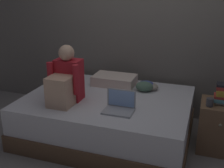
% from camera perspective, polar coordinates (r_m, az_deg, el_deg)
% --- Properties ---
extents(ground_plane, '(8.00, 8.00, 0.00)m').
position_cam_1_polar(ground_plane, '(3.35, 0.63, -13.26)').
color(ground_plane, gray).
extents(wall_back, '(5.60, 0.10, 2.70)m').
position_cam_1_polar(wall_back, '(4.00, 6.30, 12.79)').
color(wall_back, slate).
rests_on(wall_back, ground_plane).
extents(bed, '(2.00, 1.50, 0.52)m').
position_cam_1_polar(bed, '(3.53, -0.90, -6.63)').
color(bed, brown).
rests_on(bed, ground_plane).
extents(nightstand, '(0.44, 0.46, 0.57)m').
position_cam_1_polar(nightstand, '(3.47, 20.76, -8.01)').
color(nightstand, brown).
rests_on(nightstand, ground_plane).
extents(person_sitting, '(0.39, 0.44, 0.65)m').
position_cam_1_polar(person_sitting, '(3.25, -9.39, 0.58)').
color(person_sitting, '#B21E28').
rests_on(person_sitting, bed).
extents(laptop, '(0.32, 0.23, 0.22)m').
position_cam_1_polar(laptop, '(3.04, 1.52, -4.47)').
color(laptop, '#9EA0A5').
rests_on(laptop, bed).
extents(pillow, '(0.56, 0.36, 0.13)m').
position_cam_1_polar(pillow, '(3.81, 0.51, 0.80)').
color(pillow, beige).
rests_on(pillow, bed).
extents(mug, '(0.08, 0.08, 0.09)m').
position_cam_1_polar(mug, '(3.22, 19.18, -3.51)').
color(mug, '#3D3D42').
rests_on(mug, nightstand).
extents(clothes_pile, '(0.28, 0.26, 0.12)m').
position_cam_1_polar(clothes_pile, '(3.65, 6.95, -0.39)').
color(clothes_pile, '#3D4C8E').
rests_on(clothes_pile, bed).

